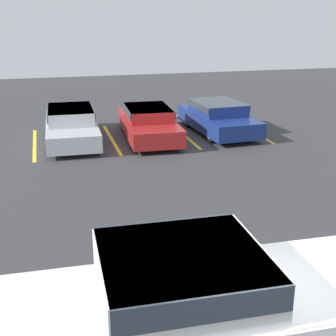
{
  "coord_description": "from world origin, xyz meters",
  "views": [
    {
      "loc": [
        -2.55,
        -4.65,
        4.53
      ],
      "look_at": [
        0.15,
        5.46,
        1.0
      ],
      "focal_mm": 50.0,
      "sensor_mm": 36.0,
      "label": 1
    }
  ],
  "objects_px": {
    "parked_sedan_b": "(148,122)",
    "parked_sedan_c": "(218,116)",
    "wheel_stop_curb": "(194,116)",
    "pickup_truck": "(204,315)",
    "parked_sedan_a": "(71,123)"
  },
  "relations": [
    {
      "from": "parked_sedan_a",
      "to": "parked_sedan_b",
      "type": "xyz_separation_m",
      "value": [
        2.79,
        -0.36,
        -0.02
      ]
    },
    {
      "from": "parked_sedan_c",
      "to": "wheel_stop_curb",
      "type": "relative_size",
      "value": 2.59
    },
    {
      "from": "parked_sedan_a",
      "to": "wheel_stop_curb",
      "type": "relative_size",
      "value": 2.84
    },
    {
      "from": "parked_sedan_c",
      "to": "wheel_stop_curb",
      "type": "distance_m",
      "value": 2.86
    },
    {
      "from": "pickup_truck",
      "to": "parked_sedan_b",
      "type": "relative_size",
      "value": 1.21
    },
    {
      "from": "parked_sedan_a",
      "to": "wheel_stop_curb",
      "type": "bearing_deg",
      "value": 116.62
    },
    {
      "from": "wheel_stop_curb",
      "to": "pickup_truck",
      "type": "bearing_deg",
      "value": -107.5
    },
    {
      "from": "pickup_truck",
      "to": "parked_sedan_a",
      "type": "distance_m",
      "value": 12.25
    },
    {
      "from": "wheel_stop_curb",
      "to": "parked_sedan_c",
      "type": "bearing_deg",
      "value": -88.79
    },
    {
      "from": "parked_sedan_b",
      "to": "parked_sedan_c",
      "type": "relative_size",
      "value": 1.05
    },
    {
      "from": "parked_sedan_a",
      "to": "parked_sedan_c",
      "type": "relative_size",
      "value": 1.1
    },
    {
      "from": "parked_sedan_b",
      "to": "wheel_stop_curb",
      "type": "height_order",
      "value": "parked_sedan_b"
    },
    {
      "from": "pickup_truck",
      "to": "parked_sedan_b",
      "type": "bearing_deg",
      "value": 82.3
    },
    {
      "from": "parked_sedan_b",
      "to": "parked_sedan_a",
      "type": "bearing_deg",
      "value": -94.48
    },
    {
      "from": "pickup_truck",
      "to": "parked_sedan_c",
      "type": "bearing_deg",
      "value": 70.06
    }
  ]
}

